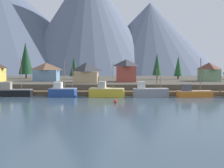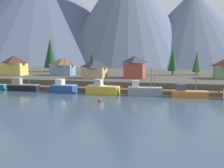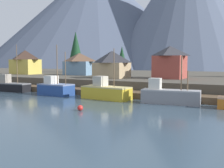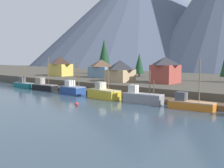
% 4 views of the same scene
% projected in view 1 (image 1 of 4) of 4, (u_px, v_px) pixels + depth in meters
% --- Properties ---
extents(ground_plane, '(400.00, 400.00, 1.00)m').
position_uv_depth(ground_plane, '(109.00, 90.00, 86.05)').
color(ground_plane, '#384C5B').
extents(dock, '(80.00, 4.00, 1.60)m').
position_uv_depth(dock, '(106.00, 93.00, 68.02)').
color(dock, brown).
rests_on(dock, ground_plane).
extents(shoreline_bank, '(400.00, 56.00, 2.50)m').
position_uv_depth(shoreline_bank, '(110.00, 82.00, 97.89)').
color(shoreline_bank, '#4C473D').
rests_on(shoreline_bank, ground_plane).
extents(mountain_central_peak, '(104.82, 104.82, 82.87)m').
position_uv_depth(mountain_central_peak, '(88.00, 20.00, 201.69)').
color(mountain_central_peak, slate).
rests_on(mountain_central_peak, ground_plane).
extents(mountain_east_peak, '(110.42, 110.42, 56.21)m').
position_uv_depth(mountain_east_peak, '(150.00, 39.00, 212.25)').
color(mountain_east_peak, slate).
rests_on(mountain_east_peak, ground_plane).
extents(fishing_boat_black, '(8.30, 2.88, 9.33)m').
position_uv_depth(fishing_boat_black, '(13.00, 92.00, 65.04)').
color(fishing_boat_black, black).
rests_on(fishing_boat_black, ground_plane).
extents(fishing_boat_blue, '(6.43, 3.50, 9.01)m').
position_uv_depth(fishing_boat_blue, '(62.00, 91.00, 64.37)').
color(fishing_boat_blue, navy).
rests_on(fishing_boat_blue, ground_plane).
extents(fishing_boat_yellow, '(8.41, 3.83, 8.09)m').
position_uv_depth(fishing_boat_yellow, '(106.00, 92.00, 63.92)').
color(fishing_boat_yellow, gold).
rests_on(fishing_boat_yellow, ground_plane).
extents(fishing_boat_grey, '(8.42, 3.39, 6.83)m').
position_uv_depth(fishing_boat_grey, '(150.00, 92.00, 63.84)').
color(fishing_boat_grey, gray).
rests_on(fishing_boat_grey, ground_plane).
extents(fishing_boat_orange, '(8.38, 3.15, 9.18)m').
position_uv_depth(fishing_boat_orange, '(193.00, 93.00, 63.69)').
color(fishing_boat_orange, '#CC6B1E').
rests_on(fishing_boat_orange, ground_plane).
extents(house_red, '(6.10, 6.64, 6.79)m').
position_uv_depth(house_red, '(126.00, 70.00, 81.44)').
color(house_red, '#9E4238').
rests_on(house_red, shoreline_bank).
extents(house_blue, '(7.78, 5.14, 5.79)m').
position_uv_depth(house_blue, '(46.00, 72.00, 85.00)').
color(house_blue, '#6689A8').
rests_on(house_blue, shoreline_bank).
extents(house_tan, '(6.87, 6.07, 5.83)m').
position_uv_depth(house_tan, '(87.00, 72.00, 77.52)').
color(house_tan, tan).
rests_on(house_tan, shoreline_bank).
extents(house_green, '(5.69, 6.69, 5.88)m').
position_uv_depth(house_green, '(209.00, 72.00, 84.52)').
color(house_green, '#6B8E66').
rests_on(house_green, shoreline_bank).
extents(conifer_near_left, '(3.35, 3.35, 7.88)m').
position_uv_depth(conifer_near_left, '(74.00, 67.00, 95.75)').
color(conifer_near_left, '#4C3823').
rests_on(conifer_near_left, shoreline_bank).
extents(conifer_near_right, '(3.20, 3.20, 9.25)m').
position_uv_depth(conifer_near_right, '(157.00, 64.00, 93.39)').
color(conifer_near_right, '#4C3823').
rests_on(conifer_near_right, shoreline_bank).
extents(conifer_mid_left, '(3.08, 3.08, 8.38)m').
position_uv_depth(conifer_mid_left, '(178.00, 66.00, 96.23)').
color(conifer_mid_left, '#4C3823').
rests_on(conifer_mid_left, shoreline_bank).
extents(conifer_back_left, '(5.31, 5.31, 13.31)m').
position_uv_depth(conifer_back_left, '(26.00, 58.00, 98.93)').
color(conifer_back_left, '#4C3823').
rests_on(conifer_back_left, shoreline_bank).
extents(channel_buoy, '(0.70, 0.70, 0.70)m').
position_uv_depth(channel_buoy, '(115.00, 101.00, 53.60)').
color(channel_buoy, red).
rests_on(channel_buoy, ground_plane).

